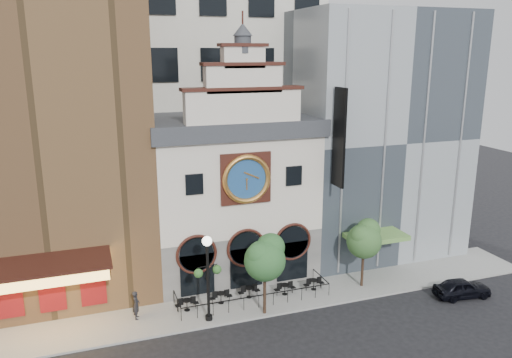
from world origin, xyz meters
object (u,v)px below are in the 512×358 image
object	(u,v)px
bistro_2	(249,291)
car_right	(462,288)
bistro_3	(285,288)
bistro_1	(221,297)
tree_right	(364,238)
lamppost	(208,269)
bistro_4	(314,284)
tree_left	(265,257)
pedestrian	(136,305)
bistro_0	(187,304)

from	to	relation	value
bistro_2	car_right	distance (m)	15.17
bistro_2	bistro_3	xyz separation A→B (m)	(2.56, -0.42, 0.00)
bistro_1	tree_right	size ratio (longest dim) A/B	0.31
bistro_2	car_right	bearing A→B (deg)	-17.91
bistro_2	lamppost	xyz separation A→B (m)	(-3.42, -2.03, 3.09)
bistro_3	bistro_4	bearing A→B (deg)	-0.09
car_right	tree_right	world-z (taller)	tree_right
bistro_4	tree_left	size ratio (longest dim) A/B	0.29
bistro_3	car_right	bearing A→B (deg)	-19.69
tree_right	bistro_2	bearing A→B (deg)	173.40
car_right	lamppost	distance (m)	18.30
bistro_2	bistro_4	distance (m)	4.86
bistro_2	car_right	size ratio (longest dim) A/B	0.39
lamppost	tree_left	size ratio (longest dim) A/B	1.06
pedestrian	lamppost	size ratio (longest dim) A/B	0.33
bistro_2	lamppost	world-z (taller)	lamppost
bistro_0	bistro_4	world-z (taller)	same
bistro_4	pedestrian	world-z (taller)	pedestrian
bistro_0	bistro_4	distance (m)	9.35
bistro_4	tree_right	bearing A→B (deg)	-8.77
bistro_4	pedestrian	size ratio (longest dim) A/B	0.83
bistro_0	bistro_2	bearing A→B (deg)	4.55
bistro_0	tree_left	xyz separation A→B (m)	(4.84, -2.01, 3.51)
pedestrian	bistro_3	bearing A→B (deg)	-82.66
bistro_3	pedestrian	distance (m)	10.37
bistro_1	bistro_4	xyz separation A→B (m)	(6.93, -0.27, 0.00)
bistro_0	bistro_2	world-z (taller)	same
bistro_1	bistro_2	xyz separation A→B (m)	(2.09, 0.15, 0.00)
bistro_1	lamppost	bearing A→B (deg)	-125.12
bistro_0	bistro_4	size ratio (longest dim) A/B	1.00
pedestrian	tree_left	world-z (taller)	tree_left
bistro_3	pedestrian	xyz separation A→B (m)	(-10.36, 0.11, 0.49)
pedestrian	tree_right	bearing A→B (deg)	-84.44
bistro_3	tree_left	world-z (taller)	tree_left
tree_left	tree_right	distance (m)	8.30
tree_left	pedestrian	bearing A→B (deg)	165.78
bistro_2	car_right	world-z (taller)	car_right
bistro_0	tree_left	bearing A→B (deg)	-22.51
lamppost	bistro_2	bearing A→B (deg)	23.60
bistro_3	car_right	world-z (taller)	car_right
lamppost	bistro_1	bearing A→B (deg)	47.82
bistro_3	pedestrian	size ratio (longest dim) A/B	0.83
lamppost	car_right	bearing A→B (deg)	-15.48
tree_right	bistro_1	bearing A→B (deg)	175.48
lamppost	tree_left	distance (m)	3.79
tree_right	tree_left	bearing A→B (deg)	-170.42
bistro_4	car_right	distance (m)	10.50
pedestrian	tree_right	distance (m)	16.57
bistro_4	pedestrian	bearing A→B (deg)	179.48
bistro_3	car_right	xyz separation A→B (m)	(11.88, -4.25, 0.08)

